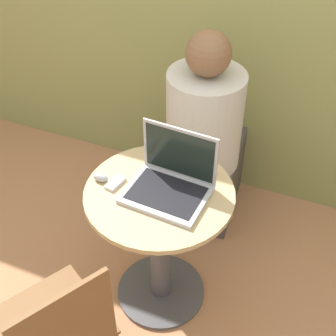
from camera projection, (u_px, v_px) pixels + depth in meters
ground_plane at (161, 291)px, 2.49m from camera, size 12.00×12.00×0.00m
round_table at (160, 232)px, 2.18m from camera, size 0.65×0.65×0.73m
laptop at (171, 181)px, 1.98m from camera, size 0.36×0.29×0.27m
cell_phone at (115, 183)px, 2.04m from camera, size 0.06×0.11×0.02m
computer_mouse at (101, 177)px, 2.05m from camera, size 0.07×0.04×0.04m
chair_empty at (58, 335)px, 1.80m from camera, size 0.55×0.55×0.87m
person_seated at (206, 147)px, 2.63m from camera, size 0.43×0.63×1.21m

